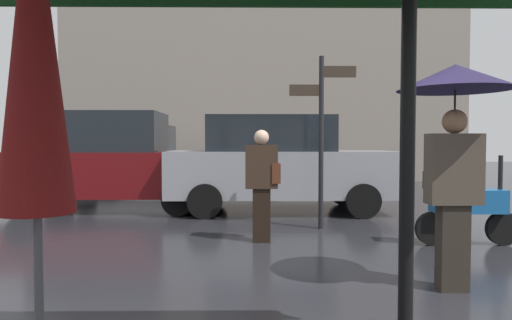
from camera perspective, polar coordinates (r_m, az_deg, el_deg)
name	(u,v)px	position (r m, az deg, el deg)	size (l,w,h in m)	color
folded_patio_umbrella_near	(35,66)	(2.08, -26.10, 10.59)	(0.41, 0.41, 2.55)	black
pedestrian_with_umbrella	(455,112)	(4.67, 23.74, 5.56)	(1.07, 1.07, 2.14)	#2A241E
pedestrian_with_bag	(263,179)	(6.40, 0.83, -2.35)	(0.49, 0.24, 1.59)	black
parked_scooter	(465,205)	(6.84, 24.78, -5.16)	(1.43, 0.32, 1.23)	black
parked_car_left	(278,163)	(9.28, 2.78, -0.39)	(4.52, 2.02, 1.94)	gray
parked_car_right	(139,157)	(13.86, -14.53, 0.31)	(4.02, 1.99, 1.91)	silver
parked_car_distant	(109,161)	(9.97, -17.98, -0.17)	(4.60, 1.88, 2.03)	#590C0F
street_signpost	(322,124)	(7.46, 8.25, 4.49)	(1.08, 0.08, 2.81)	black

